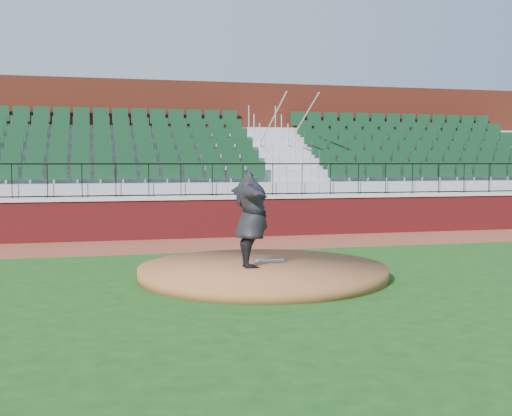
% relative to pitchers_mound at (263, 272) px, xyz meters
% --- Properties ---
extents(ground, '(90.00, 90.00, 0.00)m').
position_rel_pitchers_mound_xyz_m(ground, '(0.29, 0.21, -0.12)').
color(ground, '#174513').
rests_on(ground, ground).
extents(warning_track, '(34.00, 3.20, 0.01)m').
position_rel_pitchers_mound_xyz_m(warning_track, '(0.29, 5.61, -0.12)').
color(warning_track, brown).
rests_on(warning_track, ground).
extents(field_wall, '(34.00, 0.35, 1.20)m').
position_rel_pitchers_mound_xyz_m(field_wall, '(0.29, 7.21, 0.47)').
color(field_wall, maroon).
rests_on(field_wall, ground).
extents(wall_cap, '(34.00, 0.45, 0.10)m').
position_rel_pitchers_mound_xyz_m(wall_cap, '(0.29, 7.21, 1.12)').
color(wall_cap, '#B7B7B7').
rests_on(wall_cap, field_wall).
extents(wall_railing, '(34.00, 0.05, 1.00)m').
position_rel_pitchers_mound_xyz_m(wall_railing, '(0.29, 7.21, 1.67)').
color(wall_railing, black).
rests_on(wall_railing, wall_cap).
extents(seating_stands, '(34.00, 5.10, 4.60)m').
position_rel_pitchers_mound_xyz_m(seating_stands, '(0.29, 9.93, 2.18)').
color(seating_stands, gray).
rests_on(seating_stands, ground).
extents(concourse_wall, '(34.00, 0.50, 5.50)m').
position_rel_pitchers_mound_xyz_m(concourse_wall, '(0.29, 12.73, 2.62)').
color(concourse_wall, maroon).
rests_on(concourse_wall, ground).
extents(pitchers_mound, '(5.02, 5.02, 0.25)m').
position_rel_pitchers_mound_xyz_m(pitchers_mound, '(0.00, 0.00, 0.00)').
color(pitchers_mound, brown).
rests_on(pitchers_mound, ground).
extents(pitching_rubber, '(0.59, 0.19, 0.04)m').
position_rel_pitchers_mound_xyz_m(pitching_rubber, '(0.30, 0.49, 0.14)').
color(pitching_rubber, silver).
rests_on(pitching_rubber, pitchers_mound).
extents(pitcher, '(0.66, 2.36, 1.92)m').
position_rel_pitchers_mound_xyz_m(pitcher, '(-0.29, -0.17, 1.08)').
color(pitcher, black).
rests_on(pitcher, pitchers_mound).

